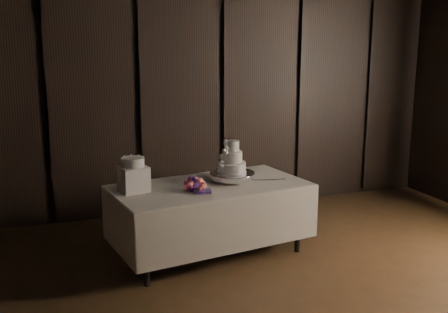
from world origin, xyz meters
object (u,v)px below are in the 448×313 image
display_table (210,217)px  box_pedestal (133,179)px  bouquet (194,185)px  small_cake (133,162)px  wedding_cake (230,161)px  cake_stand (232,177)px

display_table → box_pedestal: size_ratio=8.22×
bouquet → box_pedestal: 0.60m
bouquet → small_cake: bearing=164.0°
display_table → small_cake: size_ratio=9.52×
wedding_cake → small_cake: 1.03m
display_table → wedding_cake: wedding_cake is taller
cake_stand → small_cake: small_cake is taller
bouquet → small_cake: size_ratio=1.66×
cake_stand → wedding_cake: (-0.03, -0.01, 0.18)m
display_table → bouquet: 0.48m
bouquet → small_cake: 0.64m
cake_stand → display_table: bearing=-163.4°
display_table → bouquet: size_ratio=5.74×
small_cake → bouquet: bearing=-16.0°
box_pedestal → small_cake: 0.17m
display_table → cake_stand: bearing=7.0°
bouquet → wedding_cake: bearing=24.8°
display_table → box_pedestal: 0.91m
box_pedestal → cake_stand: bearing=3.3°
display_table → wedding_cake: size_ratio=6.19×
bouquet → box_pedestal: bearing=164.0°
cake_stand → box_pedestal: size_ratio=1.86×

